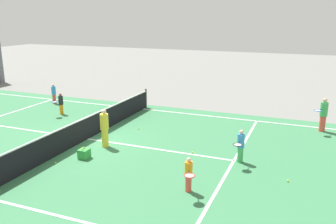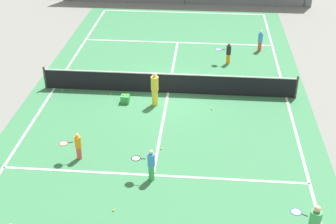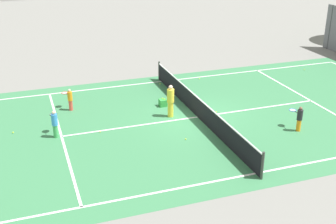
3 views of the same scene
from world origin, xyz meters
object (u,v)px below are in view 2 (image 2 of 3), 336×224
object	(u,v)px
ball_crate	(125,99)
tennis_ball_0	(110,24)
tennis_ball_5	(113,210)
player_6	(260,40)
tennis_ball_2	(212,109)
tennis_ball_4	(110,94)
player_0	(228,53)
player_2	(155,89)
tennis_ball_6	(166,82)
tennis_ball_3	(62,90)
tennis_ball_7	(73,68)
player_1	(77,146)
player_5	(150,164)
tennis_ball_1	(161,149)

from	to	relation	value
ball_crate	tennis_ball_0	bearing A→B (deg)	104.81
tennis_ball_5	player_6	bearing A→B (deg)	67.64
tennis_ball_0	tennis_ball_2	size ratio (longest dim) A/B	1.00
player_6	tennis_ball_4	bearing A→B (deg)	-140.76
tennis_ball_0	player_0	bearing A→B (deg)	-37.02
player_2	tennis_ball_5	bearing A→B (deg)	-94.41
tennis_ball_2	tennis_ball_6	xyz separation A→B (m)	(-2.27, 2.50, 0.00)
player_0	tennis_ball_3	world-z (taller)	player_0
player_6	tennis_ball_2	distance (m)	7.50
tennis_ball_3	tennis_ball_5	bearing A→B (deg)	-63.85
player_6	tennis_ball_4	size ratio (longest dim) A/B	18.27
player_0	tennis_ball_7	bearing A→B (deg)	-170.37
tennis_ball_4	tennis_ball_7	bearing A→B (deg)	132.41
tennis_ball_2	tennis_ball_6	bearing A→B (deg)	132.28
tennis_ball_6	player_6	bearing A→B (deg)	42.65
ball_crate	tennis_ball_4	size ratio (longest dim) A/B	6.45
player_1	tennis_ball_3	distance (m)	5.82
player_0	tennis_ball_4	world-z (taller)	player_0
player_5	tennis_ball_4	xyz separation A→B (m)	(-2.64, 6.17, -0.61)
player_1	tennis_ball_5	distance (m)	3.37
player_2	tennis_ball_6	bearing A→B (deg)	82.65
ball_crate	tennis_ball_7	size ratio (longest dim) A/B	6.45
player_1	tennis_ball_4	distance (m)	5.20
player_6	tennis_ball_0	size ratio (longest dim) A/B	18.27
player_2	player_5	xyz separation A→B (m)	(0.45, -5.41, -0.17)
tennis_ball_2	tennis_ball_5	world-z (taller)	same
player_1	tennis_ball_2	world-z (taller)	player_1
tennis_ball_4	player_0	bearing A→B (deg)	36.37
player_2	tennis_ball_3	size ratio (longest dim) A/B	24.00
player_0	tennis_ball_0	size ratio (longest dim) A/B	17.50
player_1	player_5	xyz separation A→B (m)	(2.85, -1.01, 0.06)
player_5	tennis_ball_4	bearing A→B (deg)	113.17
player_5	tennis_ball_3	bearing A→B (deg)	128.07
player_1	tennis_ball_3	xyz separation A→B (m)	(-2.15, 5.38, -0.55)
player_5	player_6	bearing A→B (deg)	68.78
tennis_ball_5	tennis_ball_6	world-z (taller)	same
player_6	tennis_ball_1	world-z (taller)	player_6
tennis_ball_1	tennis_ball_7	xyz separation A→B (m)	(-5.31, 7.00, 0.00)
player_0	player_6	distance (m)	2.68
tennis_ball_7	tennis_ball_0	bearing A→B (deg)	85.45
tennis_ball_1	tennis_ball_3	bearing A→B (deg)	139.05
player_0	tennis_ball_1	world-z (taller)	player_0
tennis_ball_0	tennis_ball_1	bearing A→B (deg)	-71.24
ball_crate	tennis_ball_5	world-z (taller)	ball_crate
tennis_ball_5	player_0	bearing A→B (deg)	72.01
player_0	player_1	world-z (taller)	player_0
tennis_ball_0	tennis_ball_7	world-z (taller)	same
tennis_ball_2	player_6	bearing A→B (deg)	69.47
player_1	player_2	bearing A→B (deg)	61.43
tennis_ball_3	player_2	bearing A→B (deg)	-12.07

